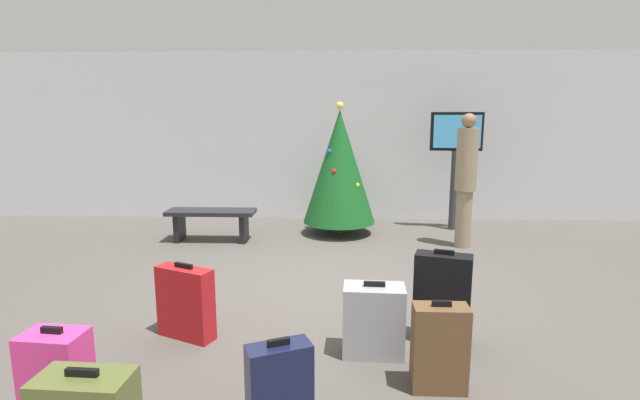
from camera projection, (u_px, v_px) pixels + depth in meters
The scene contains 12 objects.
ground_plane at pixel (321, 287), 5.29m from camera, with size 16.00×16.00×0.00m, color #514C47.
back_wall at pixel (328, 137), 8.59m from camera, with size 16.00×0.20×3.00m, color silver.
holiday_tree at pixel (339, 167), 7.46m from camera, with size 1.15×1.15×2.10m.
flight_info_kiosk at pixel (456, 149), 7.69m from camera, with size 0.84×0.16×1.94m.
waiting_bench at pixel (211, 218), 7.14m from camera, with size 1.32×0.44×0.48m.
traveller_0 at pixel (466, 177), 6.70m from camera, with size 0.42×0.42×1.92m.
suitcase_0 at pixel (442, 298), 3.97m from camera, with size 0.50×0.32×0.81m.
suitcase_1 at pixel (279, 391), 2.79m from camera, with size 0.42×0.31×0.63m.
suitcase_2 at pixel (440, 348), 3.27m from camera, with size 0.38×0.20×0.66m.
suitcase_3 at pixel (57, 378), 2.91m from camera, with size 0.39×0.28×0.64m.
suitcase_4 at pixel (374, 320), 3.76m from camera, with size 0.50×0.30×0.61m.
suitcase_5 at pixel (186, 303), 4.04m from camera, with size 0.54×0.37×0.67m.
Camera 1 is at (0.20, -5.02, 1.91)m, focal length 26.46 mm.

